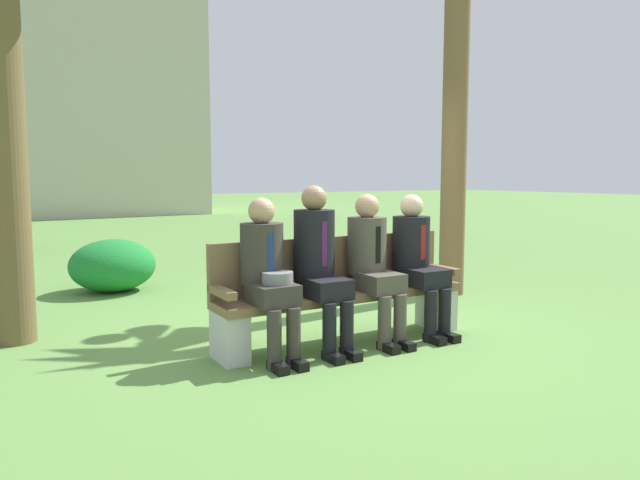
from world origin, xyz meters
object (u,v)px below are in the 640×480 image
Objects in this scene: shrub_mid_lawn at (301,277)px; seated_man_leftmost at (268,270)px; seated_man_centerleft at (319,259)px; shrub_near_bench at (113,265)px; seated_man_centerright at (373,259)px; seated_man_rightmost at (417,256)px; park_bench at (340,291)px.

seated_man_leftmost is at bearing -124.95° from shrub_mid_lawn.
shrub_near_bench is at bearing 106.04° from seated_man_centerleft.
seated_man_rightmost is (0.49, -0.00, -0.01)m from seated_man_centerright.
shrub_mid_lawn is (1.27, 1.82, -0.43)m from seated_man_leftmost.
park_bench reaches higher than shrub_near_bench.
seated_man_centerright is 1.01× the size of seated_man_rightmost.
seated_man_centerleft is 1.07× the size of seated_man_rightmost.
seated_man_leftmost is 1.00× the size of seated_man_rightmost.
shrub_mid_lawn is at bearing 72.67° from park_bench.
seated_man_centerleft is at bearing 179.17° from seated_man_centerright.
park_bench is at bearing 152.33° from seated_man_centerright.
seated_man_centerright reaches higher than shrub_near_bench.
seated_man_rightmost is (1.02, -0.01, -0.05)m from seated_man_centerleft.
shrub_mid_lawn is (0.80, 1.81, -0.48)m from seated_man_centerleft.
seated_man_centerleft reaches higher than shrub_near_bench.
park_bench is at bearing -107.33° from shrub_mid_lawn.
shrub_near_bench is at bearing 113.82° from seated_man_centerright.
seated_man_leftmost reaches higher than shrub_near_bench.
seated_man_rightmost reaches higher than seated_man_leftmost.
park_bench is 0.80m from seated_man_rightmost.
park_bench is at bearing -69.07° from shrub_near_bench.
seated_man_centerright reaches higher than seated_man_leftmost.
seated_man_leftmost is 1.46× the size of shrub_mid_lawn.
seated_man_centerleft is at bearing -155.75° from park_bench.
seated_man_rightmost is (1.49, 0.01, 0.00)m from seated_man_leftmost.
seated_man_rightmost is at bearing -10.19° from park_bench.
seated_man_centerleft is at bearing -73.96° from shrub_near_bench.
seated_man_centerleft reaches higher than shrub_mid_lawn.
seated_man_rightmost is at bearing -0.50° from seated_man_centerleft.
park_bench is at bearing 169.81° from seated_man_rightmost.
shrub_near_bench is at bearing 120.30° from seated_man_rightmost.
seated_man_centerleft is (0.47, 0.01, 0.05)m from seated_man_leftmost.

